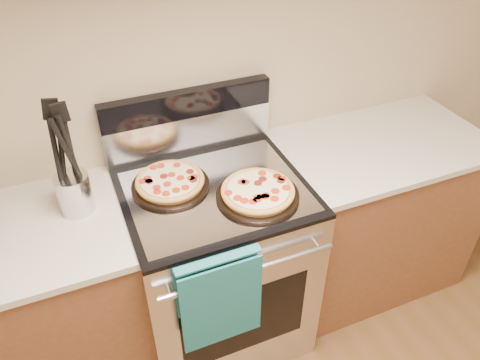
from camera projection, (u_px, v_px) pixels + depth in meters
name	position (u px, v px, depth m)	size (l,w,h in m)	color
wall_back	(181.00, 58.00, 1.93)	(4.00, 4.00, 0.00)	#BEAF89
range_body	(217.00, 265.00, 2.22)	(0.76, 0.68, 0.90)	#B7B7BC
oven_window	(245.00, 320.00, 1.97)	(0.56, 0.01, 0.40)	black
cooktop	(214.00, 190.00, 1.94)	(0.76, 0.68, 0.02)	black
backsplash_lower	(189.00, 133.00, 2.11)	(0.76, 0.06, 0.18)	silver
backsplash_upper	(187.00, 103.00, 2.02)	(0.76, 0.06, 0.12)	black
oven_handle	(249.00, 271.00, 1.73)	(0.03, 0.03, 0.70)	silver
dish_towel	(220.00, 298.00, 1.76)	(0.32, 0.05, 0.42)	navy
foil_sheet	(216.00, 192.00, 1.91)	(0.70, 0.55, 0.01)	gray
cabinet_left	(20.00, 322.00, 1.98)	(1.00, 0.62, 0.88)	brown
cabinet_right	(368.00, 216.00, 2.52)	(1.00, 0.62, 0.88)	brown
countertop_right	(384.00, 145.00, 2.24)	(1.02, 0.64, 0.03)	#BAB4A7
pepperoni_pizza_back	(170.00, 182.00, 1.92)	(0.32, 0.32, 0.04)	#C5803C
pepperoni_pizza_front	(258.00, 193.00, 1.87)	(0.33, 0.33, 0.04)	#C5803C
utensil_crock	(75.00, 193.00, 1.79)	(0.13, 0.13, 0.16)	silver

